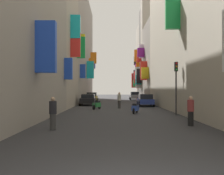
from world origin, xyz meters
TOP-DOWN VIEW (x-y plane):
  - ground_plane at (0.00, 30.00)m, footprint 140.00×140.00m
  - building_left_mid_a at (-7.98, 27.46)m, footprint 7.05×9.79m
  - building_left_mid_b at (-7.99, 46.18)m, footprint 7.27×27.65m
  - building_right_near at (8.00, 17.99)m, footprint 7.16×35.98m
  - building_right_mid_a at (7.99, 41.27)m, footprint 7.20×10.59m
  - building_right_mid_b at (7.96, 48.17)m, footprint 7.07×3.21m
  - building_right_mid_c at (7.94, 51.34)m, footprint 7.14×3.13m
  - building_right_far at (7.97, 56.45)m, footprint 7.23×7.09m
  - parked_car_grey at (3.75, 48.81)m, footprint 1.83×4.48m
  - parked_car_blue at (3.54, 29.31)m, footprint 1.88×4.19m
  - parked_car_black at (-3.58, 31.16)m, footprint 1.99×3.93m
  - parked_car_yellow at (-3.87, 41.69)m, footprint 1.94×4.19m
  - scooter_blue at (1.46, 18.95)m, footprint 0.74×1.91m
  - scooter_orange at (-3.40, 35.26)m, footprint 0.68×1.88m
  - scooter_green at (-2.08, 23.83)m, footprint 0.81×1.74m
  - scooter_red at (3.39, 35.87)m, footprint 0.82×1.76m
  - pedestrian_crossing at (-3.54, 9.12)m, footprint 0.39×0.39m
  - pedestrian_near_left at (3.92, 10.69)m, footprint 0.54×0.54m
  - pedestrian_near_right at (0.25, 25.36)m, footprint 0.53×0.53m
  - traffic_light_near_corner at (4.58, 17.30)m, footprint 0.26×0.34m

SIDE VIEW (x-z plane):
  - ground_plane at x=0.00m, z-range 0.00..0.00m
  - scooter_green at x=-2.08m, z-range -0.10..1.03m
  - scooter_red at x=3.39m, z-range -0.10..1.03m
  - scooter_orange at x=-3.40m, z-range -0.10..1.03m
  - scooter_blue at x=1.46m, z-range -0.10..1.03m
  - parked_car_black at x=-3.58m, z-range 0.04..1.45m
  - parked_car_blue at x=3.54m, z-range 0.03..1.50m
  - parked_car_yellow at x=-3.87m, z-range 0.03..1.55m
  - parked_car_grey at x=3.75m, z-range 0.03..1.58m
  - pedestrian_crossing at x=-3.54m, z-range 0.00..1.69m
  - pedestrian_near_left at x=3.92m, z-range 0.00..1.69m
  - pedestrian_near_right at x=0.25m, z-range 0.00..1.73m
  - traffic_light_near_corner at x=4.58m, z-range 0.77..5.02m
  - building_right_mid_a at x=7.99m, z-range 0.00..12.79m
  - building_right_far at x=7.97m, z-range -0.02..15.45m
  - building_right_near at x=8.00m, z-range 0.00..15.58m
  - building_right_mid_c at x=7.94m, z-range -0.04..17.65m
  - building_left_mid_b at x=-7.99m, z-range 0.00..18.97m
  - building_right_mid_b at x=7.96m, z-range -0.06..19.66m
  - building_left_mid_a at x=-7.98m, z-range -0.01..20.74m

